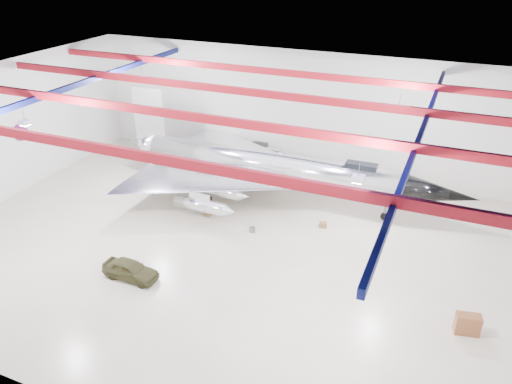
% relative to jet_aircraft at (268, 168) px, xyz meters
% --- Properties ---
extents(floor, '(40.00, 40.00, 0.00)m').
position_rel_jet_aircraft_xyz_m(floor, '(-0.03, -8.09, -2.69)').
color(floor, '#B9AE93').
rests_on(floor, ground).
extents(wall_back, '(40.00, 0.00, 40.00)m').
position_rel_jet_aircraft_xyz_m(wall_back, '(-0.03, 6.91, 2.81)').
color(wall_back, silver).
rests_on(wall_back, floor).
extents(ceiling, '(40.00, 40.00, 0.00)m').
position_rel_jet_aircraft_xyz_m(ceiling, '(-0.03, -8.09, 8.31)').
color(ceiling, '#0A0F38').
rests_on(ceiling, wall_back).
extents(ceiling_structure, '(39.50, 29.50, 1.08)m').
position_rel_jet_aircraft_xyz_m(ceiling_structure, '(-0.03, -8.09, 7.63)').
color(ceiling_structure, maroon).
rests_on(ceiling_structure, ceiling).
extents(wall_roundel, '(0.10, 1.50, 1.50)m').
position_rel_jet_aircraft_xyz_m(wall_roundel, '(-19.97, -6.09, 2.31)').
color(wall_roundel, '#B21414').
rests_on(wall_roundel, wall_left).
extents(jet_aircraft, '(30.05, 17.19, 8.21)m').
position_rel_jet_aircraft_xyz_m(jet_aircraft, '(0.00, 0.00, 0.00)').
color(jet_aircraft, silver).
rests_on(jet_aircraft, floor).
extents(jeep, '(3.73, 1.51, 1.27)m').
position_rel_jet_aircraft_xyz_m(jeep, '(-3.86, -13.87, -2.06)').
color(jeep, '#3C3B1E').
rests_on(jeep, floor).
extents(desk, '(1.44, 0.92, 1.22)m').
position_rel_jet_aircraft_xyz_m(desk, '(16.12, -10.83, -2.08)').
color(desk, brown).
rests_on(desk, floor).
extents(toolbox_red, '(0.57, 0.51, 0.34)m').
position_rel_jet_aircraft_xyz_m(toolbox_red, '(-3.77, -0.83, -2.53)').
color(toolbox_red, maroon).
rests_on(toolbox_red, floor).
extents(engine_drum, '(0.55, 0.55, 0.41)m').
position_rel_jet_aircraft_xyz_m(engine_drum, '(1.04, -5.66, -2.49)').
color(engine_drum, '#59595B').
rests_on(engine_drum, floor).
extents(parts_bin, '(0.62, 0.53, 0.38)m').
position_rel_jet_aircraft_xyz_m(parts_bin, '(5.66, -2.90, -2.50)').
color(parts_bin, olive).
rests_on(parts_bin, floor).
extents(crate_small, '(0.40, 0.36, 0.24)m').
position_rel_jet_aircraft_xyz_m(crate_small, '(-9.79, -2.33, -2.57)').
color(crate_small, '#59595B').
rests_on(crate_small, floor).
extents(oil_barrel, '(0.51, 0.42, 0.35)m').
position_rel_jet_aircraft_xyz_m(oil_barrel, '(-3.15, -4.74, -2.52)').
color(oil_barrel, olive).
rests_on(oil_barrel, floor).
extents(spares_box, '(0.56, 0.56, 0.39)m').
position_rel_jet_aircraft_xyz_m(spares_box, '(1.34, 2.91, -2.50)').
color(spares_box, '#59595B').
rests_on(spares_box, floor).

